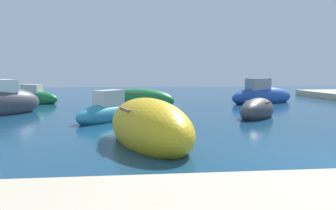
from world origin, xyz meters
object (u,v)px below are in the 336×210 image
at_px(moored_boat_7, 262,96).
at_px(moored_boat_0, 149,127).
at_px(moored_boat_3, 140,100).
at_px(moored_boat_9, 106,112).
at_px(moored_boat_4, 257,110).
at_px(moored_boat_5, 35,98).

bearing_deg(moored_boat_7, moored_boat_0, -146.40).
bearing_deg(moored_boat_3, moored_boat_9, 100.09).
bearing_deg(moored_boat_4, moored_boat_7, -166.06).
bearing_deg(moored_boat_9, moored_boat_0, 58.11).
distance_m(moored_boat_5, moored_boat_9, 10.15).
distance_m(moored_boat_0, moored_boat_3, 10.81).
distance_m(moored_boat_4, moored_boat_5, 14.88).
bearing_deg(moored_boat_9, moored_boat_4, 132.99).
bearing_deg(moored_boat_0, moored_boat_4, 117.29).
relative_size(moored_boat_0, moored_boat_9, 1.61).
bearing_deg(moored_boat_9, moored_boat_3, -156.42).
relative_size(moored_boat_4, moored_boat_7, 0.65).
relative_size(moored_boat_5, moored_boat_9, 1.06).
distance_m(moored_boat_0, moored_boat_4, 7.57).
distance_m(moored_boat_7, moored_boat_9, 12.47).
xyz_separation_m(moored_boat_3, moored_boat_4, (5.48, -5.54, -0.07)).
height_order(moored_boat_0, moored_boat_7, moored_boat_7).
xyz_separation_m(moored_boat_0, moored_boat_5, (-7.13, 13.27, -0.10)).
bearing_deg(moored_boat_7, moored_boat_5, 153.94).
bearing_deg(moored_boat_5, moored_boat_9, -41.40).
bearing_deg(moored_boat_7, moored_boat_3, 166.93).
bearing_deg(moored_boat_5, moored_boat_4, -16.38).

